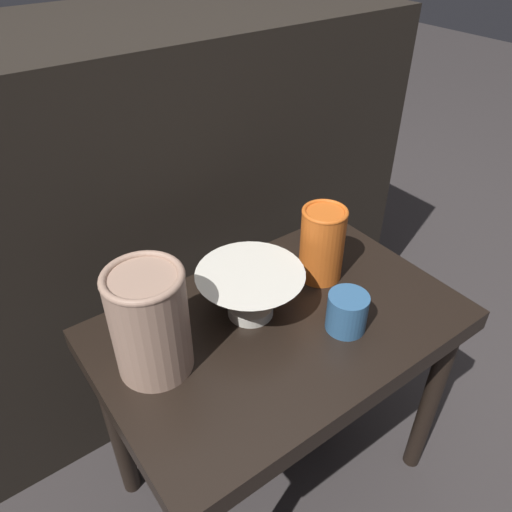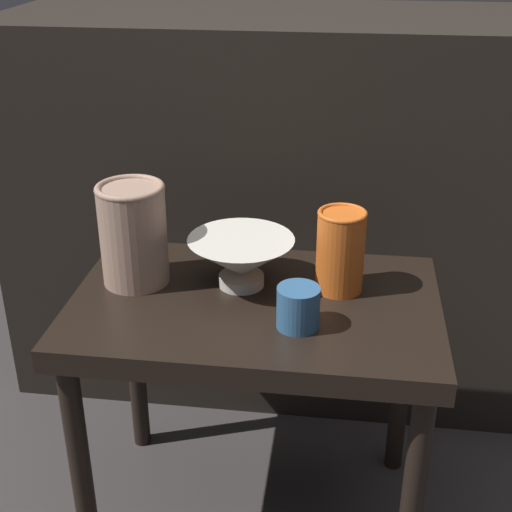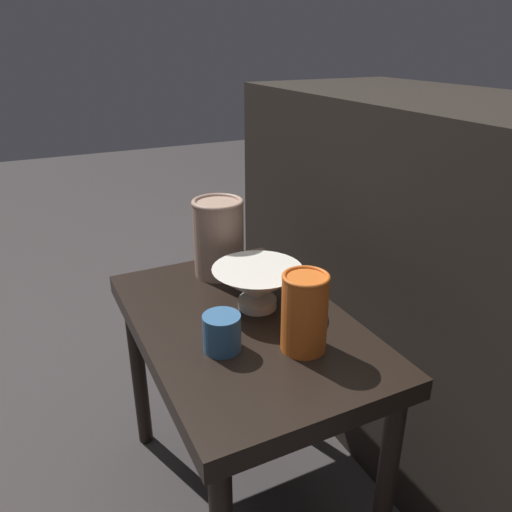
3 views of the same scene
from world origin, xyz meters
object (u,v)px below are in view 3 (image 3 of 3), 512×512
vase_textured_left (219,236)px  cup (222,333)px  bowl (257,285)px  vase_colorful_right (304,311)px

vase_textured_left → cup: 0.32m
bowl → vase_colorful_right: bearing=2.8°
vase_textured_left → vase_colorful_right: vase_textured_left is taller
bowl → vase_textured_left: size_ratio=1.02×
bowl → vase_textured_left: (-0.18, -0.01, 0.04)m
bowl → vase_textured_left: vase_textured_left is taller
vase_colorful_right → cup: vase_colorful_right is taller
vase_colorful_right → bowl: bearing=-177.2°
bowl → vase_textured_left: bearing=-177.5°
vase_colorful_right → cup: bearing=-114.6°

